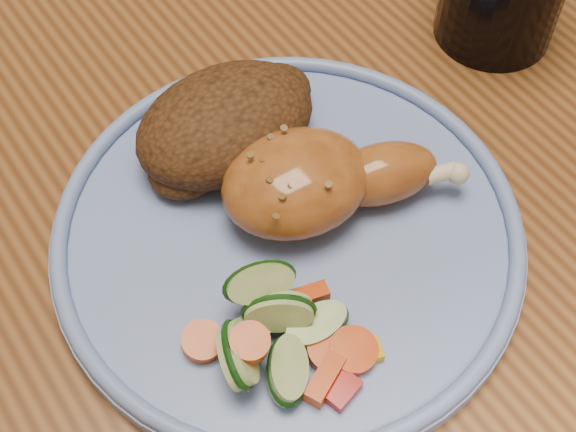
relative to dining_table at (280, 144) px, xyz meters
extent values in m
plane|color=#502F1B|center=(0.00, 0.00, -0.67)|extent=(4.00, 4.00, 0.00)
cube|color=brown|center=(0.00, 0.00, 0.06)|extent=(0.90, 1.40, 0.04)
cylinder|color=#4C2D16|center=(-0.18, 0.37, -0.46)|extent=(0.04, 0.04, 0.41)
cylinder|color=#4C2D16|center=(0.18, 0.37, -0.46)|extent=(0.04, 0.04, 0.41)
cylinder|color=#6980BF|center=(-0.08, -0.12, 0.09)|extent=(0.28, 0.28, 0.01)
torus|color=#6980BF|center=(-0.08, -0.12, 0.10)|extent=(0.28, 0.28, 0.01)
ellipsoid|color=#A35922|center=(-0.06, -0.11, 0.12)|extent=(0.10, 0.09, 0.05)
ellipsoid|color=#A35922|center=(-0.01, -0.13, 0.11)|extent=(0.08, 0.06, 0.04)
sphere|color=beige|center=(0.02, -0.16, 0.11)|extent=(0.01, 0.01, 0.01)
ellipsoid|color=#462811|center=(-0.07, -0.05, 0.12)|extent=(0.12, 0.09, 0.05)
ellipsoid|color=#462811|center=(-0.03, -0.04, 0.11)|extent=(0.06, 0.05, 0.03)
ellipsoid|color=#462811|center=(-0.11, -0.05, 0.11)|extent=(0.05, 0.04, 0.02)
cube|color=#A50A05|center=(-0.11, -0.22, 0.10)|extent=(0.02, 0.02, 0.01)
cube|color=#E5A507|center=(-0.09, -0.21, 0.10)|extent=(0.02, 0.02, 0.01)
cylinder|color=#DD4507|center=(-0.09, -0.21, 0.10)|extent=(0.03, 0.03, 0.01)
cube|color=#DD4507|center=(-0.10, -0.17, 0.10)|extent=(0.03, 0.02, 0.01)
cylinder|color=#DD4507|center=(-0.14, -0.18, 0.12)|extent=(0.02, 0.02, 0.01)
cube|color=#DD4507|center=(-0.12, -0.21, 0.10)|extent=(0.03, 0.02, 0.01)
cylinder|color=#DD4507|center=(-0.16, -0.16, 0.10)|extent=(0.02, 0.02, 0.01)
cylinder|color=#DD4507|center=(-0.10, -0.20, 0.10)|extent=(0.03, 0.03, 0.01)
cylinder|color=#B4C47F|center=(-0.15, -0.18, 0.11)|extent=(0.04, 0.04, 0.04)
cylinder|color=#B4C47F|center=(-0.13, -0.20, 0.10)|extent=(0.05, 0.05, 0.02)
cylinder|color=#B4C47F|center=(-0.10, -0.18, 0.10)|extent=(0.04, 0.04, 0.01)
cylinder|color=#B4C47F|center=(-0.12, -0.15, 0.12)|extent=(0.04, 0.04, 0.03)
cylinder|color=#B4C47F|center=(-0.12, -0.17, 0.11)|extent=(0.04, 0.04, 0.04)
cylinder|color=#B4C47F|center=(-0.14, -0.17, 0.10)|extent=(0.05, 0.05, 0.02)
camera|label=1|loc=(-0.22, -0.33, 0.49)|focal=50.00mm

